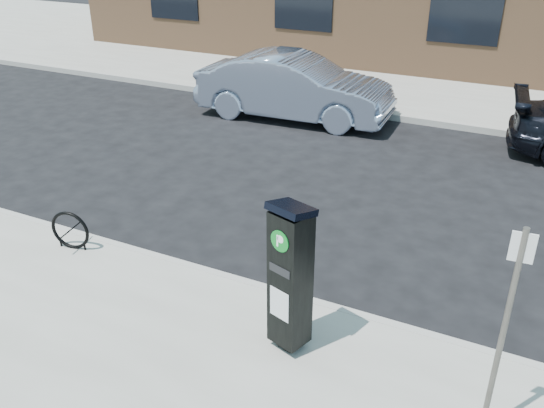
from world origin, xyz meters
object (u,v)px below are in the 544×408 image
Objects in this scene: car_silver at (294,87)px; sign_pole at (501,341)px; bike_rack at (70,230)px; parking_kiosk at (290,277)px.

sign_pole is at bearing -148.49° from car_silver.
bike_rack is (-5.94, 0.84, -0.81)m from sign_pole.
sign_pole is (2.16, -0.30, 0.16)m from parking_kiosk.
car_silver is (-3.60, 8.02, -0.30)m from parking_kiosk.
bike_rack is (-3.78, 0.54, -0.64)m from parking_kiosk.
car_silver is at bearing 120.83° from sign_pole.
sign_pole reaches higher than parking_kiosk.
parking_kiosk is 0.83× the size of sign_pole.
parking_kiosk is 0.38× the size of car_silver.
car_silver is (0.18, 7.48, 0.34)m from bike_rack.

